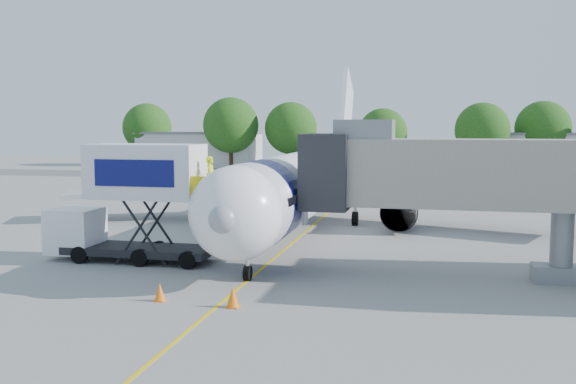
% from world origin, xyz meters
% --- Properties ---
extents(ground, '(160.00, 160.00, 0.00)m').
position_xyz_m(ground, '(0.00, 0.00, 0.00)').
color(ground, gray).
rests_on(ground, ground).
extents(guidance_line, '(0.15, 70.00, 0.01)m').
position_xyz_m(guidance_line, '(0.00, 0.00, 0.01)').
color(guidance_line, yellow).
rests_on(guidance_line, ground).
extents(taxiway_strip, '(120.00, 10.00, 0.01)m').
position_xyz_m(taxiway_strip, '(0.00, 42.00, 0.00)').
color(taxiway_strip, '#59595B').
rests_on(taxiway_strip, ground).
extents(aircraft, '(34.17, 37.73, 11.35)m').
position_xyz_m(aircraft, '(0.00, 4.12, 2.95)').
color(aircraft, white).
rests_on(aircraft, ground).
extents(jet_bridge, '(13.90, 3.20, 6.60)m').
position_xyz_m(jet_bridge, '(7.99, -7.00, 4.34)').
color(jet_bridge, gray).
rests_on(jet_bridge, ground).
extents(catering_hiloader, '(8.50, 2.44, 5.50)m').
position_xyz_m(catering_hiloader, '(-6.26, -7.00, 2.76)').
color(catering_hiloader, black).
rests_on(catering_hiloader, ground).
extents(ground_tug, '(4.01, 2.77, 1.46)m').
position_xyz_m(ground_tug, '(0.45, -19.78, 0.76)').
color(ground_tug, white).
rests_on(ground_tug, ground).
extents(safety_cone_a, '(0.42, 0.42, 0.66)m').
position_xyz_m(safety_cone_a, '(-2.26, -13.15, 0.32)').
color(safety_cone_a, orange).
rests_on(safety_cone_a, ground).
extents(safety_cone_b, '(0.47, 0.47, 0.74)m').
position_xyz_m(safety_cone_b, '(0.58, -13.35, 0.36)').
color(safety_cone_b, orange).
rests_on(safety_cone_b, ground).
extents(outbuilding_left, '(18.40, 8.40, 5.30)m').
position_xyz_m(outbuilding_left, '(-28.00, 60.00, 2.66)').
color(outbuilding_left, beige).
rests_on(outbuilding_left, ground).
extents(outbuilding_right, '(16.40, 7.40, 5.30)m').
position_xyz_m(outbuilding_right, '(22.00, 62.00, 2.66)').
color(outbuilding_right, beige).
rests_on(outbuilding_right, ground).
extents(tree_a, '(7.65, 7.65, 9.75)m').
position_xyz_m(tree_a, '(-36.51, 59.47, 5.92)').
color(tree_a, '#382314').
rests_on(tree_a, ground).
extents(tree_b, '(8.16, 8.16, 10.41)m').
position_xyz_m(tree_b, '(-21.63, 55.96, 6.32)').
color(tree_b, '#382314').
rests_on(tree_b, ground).
extents(tree_c, '(7.60, 7.60, 9.69)m').
position_xyz_m(tree_c, '(-12.86, 57.12, 5.88)').
color(tree_c, '#382314').
rests_on(tree_c, ground).
extents(tree_d, '(6.80, 6.80, 8.68)m').
position_xyz_m(tree_d, '(0.50, 56.00, 5.26)').
color(tree_d, '#382314').
rests_on(tree_d, ground).
extents(tree_e, '(7.39, 7.39, 9.42)m').
position_xyz_m(tree_e, '(13.90, 57.00, 5.71)').
color(tree_e, '#382314').
rests_on(tree_e, ground).
extents(tree_f, '(7.62, 7.62, 9.71)m').
position_xyz_m(tree_f, '(22.28, 60.99, 5.89)').
color(tree_f, '#382314').
rests_on(tree_f, ground).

